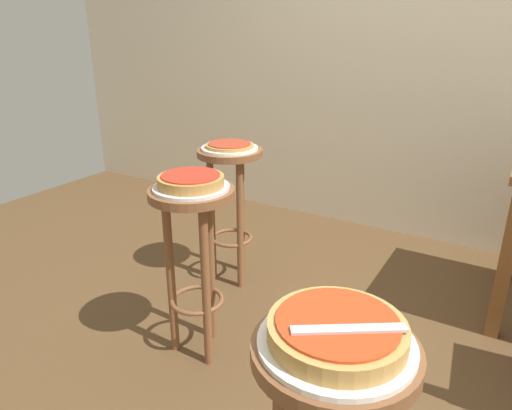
{
  "coord_description": "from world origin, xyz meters",
  "views": [
    {
      "loc": [
        0.59,
        -1.48,
        1.34
      ],
      "look_at": [
        -0.3,
        0.02,
        0.68
      ],
      "focal_mm": 32.77,
      "sensor_mm": 36.0,
      "label": 1
    }
  ],
  "objects": [
    {
      "name": "serving_plate_foreground",
      "position": [
        0.34,
        -0.74,
        0.76
      ],
      "size": [
        0.31,
        0.31,
        0.01
      ],
      "primitive_type": "cylinder",
      "color": "white",
      "rests_on": "stool_foreground"
    },
    {
      "name": "pizza_leftside",
      "position": [
        -0.73,
        0.47,
        0.78
      ],
      "size": [
        0.25,
        0.25,
        0.02
      ],
      "color": "#B78442",
      "rests_on": "serving_plate_leftside"
    },
    {
      "name": "serving_plate_middle",
      "position": [
        -0.51,
        -0.13,
        0.76
      ],
      "size": [
        0.3,
        0.3,
        0.01
      ],
      "primitive_type": "cylinder",
      "color": "silver",
      "rests_on": "stool_middle"
    },
    {
      "name": "pizza_middle",
      "position": [
        -0.51,
        -0.13,
        0.79
      ],
      "size": [
        0.26,
        0.26,
        0.05
      ],
      "color": "#B78442",
      "rests_on": "serving_plate_middle"
    },
    {
      "name": "serving_plate_leftside",
      "position": [
        -0.73,
        0.47,
        0.76
      ],
      "size": [
        0.29,
        0.29,
        0.01
      ],
      "primitive_type": "cylinder",
      "color": "white",
      "rests_on": "stool_leftside"
    },
    {
      "name": "pizza_foreground",
      "position": [
        0.34,
        -0.74,
        0.79
      ],
      "size": [
        0.28,
        0.28,
        0.05
      ],
      "color": "tan",
      "rests_on": "serving_plate_foreground"
    },
    {
      "name": "pizza_server_knife",
      "position": [
        0.37,
        -0.76,
        0.82
      ],
      "size": [
        0.2,
        0.14,
        0.01
      ],
      "primitive_type": "cube",
      "rotation": [
        0.0,
        0.0,
        0.58
      ],
      "color": "silver",
      "rests_on": "pizza_foreground"
    },
    {
      "name": "stool_leftside",
      "position": [
        -0.73,
        0.47,
        0.54
      ],
      "size": [
        0.34,
        0.34,
        0.75
      ],
      "color": "brown",
      "rests_on": "ground_plane"
    },
    {
      "name": "stool_middle",
      "position": [
        -0.51,
        -0.13,
        0.54
      ],
      "size": [
        0.34,
        0.34,
        0.75
      ],
      "color": "brown",
      "rests_on": "ground_plane"
    },
    {
      "name": "ground_plane",
      "position": [
        0.0,
        0.0,
        0.0
      ],
      "size": [
        6.0,
        6.0,
        0.0
      ],
      "primitive_type": "plane",
      "color": "brown"
    }
  ]
}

